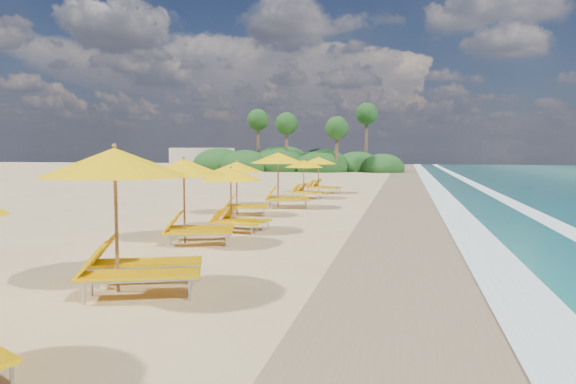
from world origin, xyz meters
The scene contains 12 objects.
ground centered at (0.00, 0.00, 0.00)m, with size 160.00×160.00×0.00m, color tan.
wet_sand centered at (4.00, 0.00, 0.01)m, with size 4.00×160.00×0.01m, color #8D7454.
surf_foam centered at (6.70, 0.00, 0.03)m, with size 4.00×160.00×0.01m.
station_2 centered at (-1.19, -7.59, 1.46)m, with size 3.36×3.30×2.61m.
station_3 centered at (-2.04, -2.80, 1.31)m, with size 2.93×2.85×2.33m.
station_4 centered at (-1.56, -0.49, 1.12)m, with size 2.37×2.25×2.00m.
station_5 centered at (-2.63, 3.46, 1.19)m, with size 2.65×2.56×2.12m.
station_6 centered at (-1.69, 6.45, 1.39)m, with size 3.02×2.91×2.47m.
station_7 centered at (-1.47, 11.01, 1.15)m, with size 2.56×2.49×2.05m.
station_8 centered at (-1.25, 14.47, 1.22)m, with size 2.73×2.66×2.17m.
treeline centered at (-9.94, 45.51, 1.00)m, with size 25.80×8.80×9.74m.
beach_building centered at (-22.00, 48.00, 1.40)m, with size 7.00×5.00×2.80m, color beige.
Camera 1 is at (3.55, -15.93, 2.50)m, focal length 32.84 mm.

